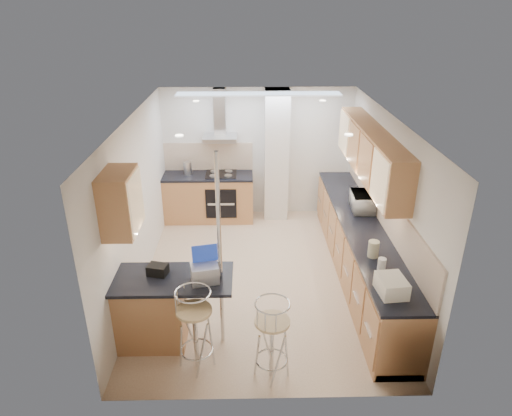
{
  "coord_description": "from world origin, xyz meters",
  "views": [
    {
      "loc": [
        -0.21,
        -6.04,
        3.94
      ],
      "look_at": [
        -0.08,
        0.2,
        1.09
      ],
      "focal_mm": 32.0,
      "sensor_mm": 36.0,
      "label": 1
    }
  ],
  "objects_px": {
    "bar_stool_end": "(272,340)",
    "microwave": "(363,202)",
    "laptop": "(205,273)",
    "bar_stool_near": "(195,330)",
    "bread_bin": "(392,286)"
  },
  "relations": [
    {
      "from": "laptop",
      "to": "bar_stool_near",
      "type": "distance_m",
      "value": 0.64
    },
    {
      "from": "laptop",
      "to": "bar_stool_end",
      "type": "bearing_deg",
      "value": -47.34
    },
    {
      "from": "bar_stool_near",
      "to": "bar_stool_end",
      "type": "relative_size",
      "value": 1.04
    },
    {
      "from": "microwave",
      "to": "laptop",
      "type": "distance_m",
      "value": 3.04
    },
    {
      "from": "laptop",
      "to": "bar_stool_end",
      "type": "xyz_separation_m",
      "value": [
        0.76,
        -0.53,
        -0.54
      ]
    },
    {
      "from": "bar_stool_end",
      "to": "laptop",
      "type": "bearing_deg",
      "value": 81.41
    },
    {
      "from": "laptop",
      "to": "bar_stool_end",
      "type": "relative_size",
      "value": 0.31
    },
    {
      "from": "laptop",
      "to": "bar_stool_end",
      "type": "distance_m",
      "value": 1.07
    },
    {
      "from": "bar_stool_end",
      "to": "microwave",
      "type": "bearing_deg",
      "value": -5.3
    },
    {
      "from": "microwave",
      "to": "bread_bin",
      "type": "relative_size",
      "value": 1.38
    },
    {
      "from": "laptop",
      "to": "bar_stool_near",
      "type": "xyz_separation_m",
      "value": [
        -0.1,
        -0.36,
        -0.52
      ]
    },
    {
      "from": "laptop",
      "to": "bread_bin",
      "type": "distance_m",
      "value": 2.13
    },
    {
      "from": "microwave",
      "to": "bar_stool_near",
      "type": "xyz_separation_m",
      "value": [
        -2.41,
        -2.34,
        -0.53
      ]
    },
    {
      "from": "microwave",
      "to": "bread_bin",
      "type": "distance_m",
      "value": 2.23
    },
    {
      "from": "microwave",
      "to": "bar_stool_near",
      "type": "distance_m",
      "value": 3.4
    }
  ]
}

